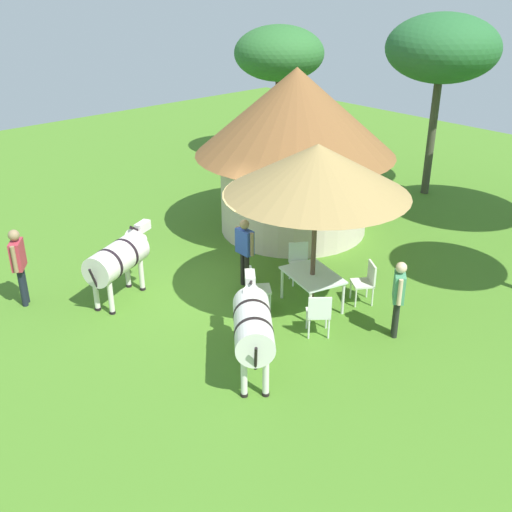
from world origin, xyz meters
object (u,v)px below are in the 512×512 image
shade_umbrella (317,169)px  patio_dining_table (312,278)px  patio_chair_near_hut (256,286)px  zebra_by_umbrella (253,324)px  zebra_nearest_camera (118,259)px  patio_chair_near_lawn (319,312)px  thatched_hut (295,141)px  acacia_tree_behind_hut (279,54)px  patio_chair_east_end (366,280)px  standing_watcher (18,260)px  guest_beside_umbrella (245,247)px  guest_behind_table (398,292)px  acacia_tree_far_lawn (442,49)px  patio_chair_west_end (299,260)px

shade_umbrella → patio_dining_table: size_ratio=2.51×
patio_chair_near_hut → zebra_by_umbrella: bearing=-7.3°
zebra_nearest_camera → zebra_by_umbrella: zebra_by_umbrella is taller
patio_chair_near_lawn → thatched_hut: bearing=90.6°
acacia_tree_behind_hut → patio_chair_east_end: bearing=-34.2°
standing_watcher → zebra_nearest_camera: 2.01m
guest_beside_umbrella → standing_watcher: bearing=-120.8°
shade_umbrella → patio_chair_near_lawn: size_ratio=4.05×
thatched_hut → patio_chair_east_end: 4.65m
guest_behind_table → acacia_tree_far_lawn: acacia_tree_far_lawn is taller
zebra_nearest_camera → zebra_by_umbrella: size_ratio=1.08×
patio_dining_table → zebra_by_umbrella: size_ratio=0.78×
guest_beside_umbrella → standing_watcher: (-2.49, -3.98, 0.07)m
patio_chair_near_lawn → acacia_tree_behind_hut: bearing=90.4°
guest_behind_table → standing_watcher: 7.64m
zebra_by_umbrella → acacia_tree_behind_hut: size_ratio=0.39×
patio_chair_east_end → zebra_nearest_camera: zebra_nearest_camera is taller
zebra_by_umbrella → acacia_tree_far_lawn: (-3.37, 10.34, 3.35)m
acacia_tree_behind_hut → thatched_hut: bearing=-40.5°
acacia_tree_far_lawn → patio_chair_near_lawn: bearing=-68.8°
patio_chair_near_lawn → acacia_tree_far_lawn: 10.00m
thatched_hut → guest_beside_umbrella: thatched_hut is taller
patio_dining_table → acacia_tree_behind_hut: size_ratio=0.31×
guest_beside_umbrella → shade_umbrella: bearing=16.3°
patio_dining_table → patio_chair_east_end: (0.66, 0.96, -0.13)m
patio_chair_west_end → acacia_tree_far_lawn: bearing=-135.9°
patio_chair_near_lawn → patio_chair_east_end: 1.73m
thatched_hut → acacia_tree_far_lawn: acacia_tree_far_lawn is taller
guest_behind_table → patio_chair_west_end: bearing=-134.2°
patio_chair_west_end → zebra_nearest_camera: size_ratio=0.45×
zebra_by_umbrella → acacia_tree_behind_hut: (-9.25, 9.56, 2.76)m
patio_chair_near_lawn → patio_chair_east_end: (-0.22, 1.72, 0.00)m
zebra_nearest_camera → patio_chair_east_end: bearing=21.9°
acacia_tree_behind_hut → patio_chair_near_lawn: bearing=-40.4°
patio_chair_near_hut → patio_dining_table: bearing=90.0°
patio_chair_near_lawn → acacia_tree_behind_hut: 12.52m
zebra_by_umbrella → acacia_tree_far_lawn: acacia_tree_far_lawn is taller
patio_chair_east_end → acacia_tree_behind_hut: acacia_tree_behind_hut is taller
guest_behind_table → guest_beside_umbrella: bearing=-115.9°
guest_beside_umbrella → standing_watcher: standing_watcher is taller
acacia_tree_far_lawn → acacia_tree_behind_hut: bearing=-172.4°
standing_watcher → patio_chair_near_lawn: bearing=71.4°
patio_chair_near_hut → acacia_tree_far_lawn: acacia_tree_far_lawn is taller
standing_watcher → guest_behind_table: bearing=73.8°
patio_dining_table → patio_chair_east_end: patio_chair_east_end is taller
patio_dining_table → zebra_by_umbrella: zebra_by_umbrella is taller
patio_chair_west_end → acacia_tree_behind_hut: size_ratio=0.19×
thatched_hut → zebra_by_umbrella: 6.77m
patio_chair_east_end → patio_chair_near_lawn: bearing=131.8°
acacia_tree_far_lawn → patio_chair_west_end: bearing=-78.5°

